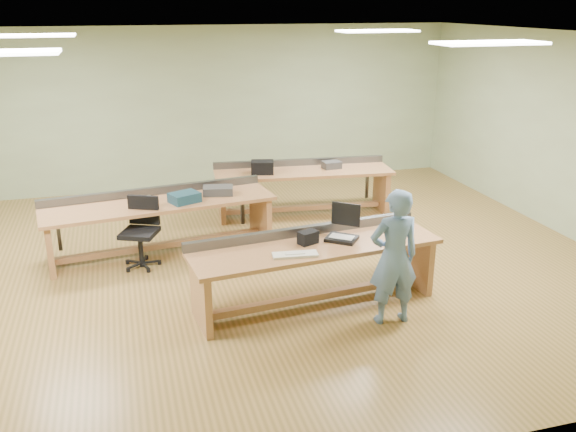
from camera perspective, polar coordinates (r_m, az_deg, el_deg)
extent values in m
plane|color=olive|center=(8.35, -4.33, -4.61)|extent=(10.00, 10.00, 0.00)
plane|color=silver|center=(7.64, -4.92, 16.41)|extent=(10.00, 10.00, 0.00)
cube|color=#9AB085|center=(11.73, -8.55, 9.92)|extent=(10.00, 0.04, 3.00)
cube|color=#9AB085|center=(4.23, 6.31, -7.27)|extent=(10.00, 0.04, 3.00)
cube|color=#9AB085|center=(10.07, 24.72, 6.82)|extent=(0.04, 8.00, 3.00)
cube|color=white|center=(9.06, -23.20, 15.25)|extent=(1.20, 0.50, 0.03)
cube|color=white|center=(7.20, 18.34, 15.12)|extent=(1.20, 0.50, 0.03)
cube|color=white|center=(9.83, 8.36, 16.76)|extent=(1.20, 0.50, 0.03)
cube|color=#B4754B|center=(7.01, 2.63, -2.95)|extent=(3.01, 1.09, 0.05)
cube|color=#B4754B|center=(6.77, -8.15, -7.51)|extent=(0.15, 0.69, 0.70)
cube|color=#B4754B|center=(7.79, 11.85, -4.01)|extent=(0.15, 0.69, 0.70)
cube|color=#B4754B|center=(7.28, 2.56, -7.51)|extent=(2.64, 0.38, 0.08)
cube|color=#4C4F54|center=(7.28, 1.50, -1.39)|extent=(2.94, 0.39, 0.11)
cube|color=#B4754B|center=(8.70, -11.92, 1.13)|extent=(3.29, 1.27, 0.05)
cube|color=#B4754B|center=(8.68, -21.48, -2.51)|extent=(0.18, 0.76, 0.70)
cube|color=#B4754B|center=(9.21, -2.60, 0.10)|extent=(0.18, 0.76, 0.70)
cube|color=#B4754B|center=(8.91, -11.65, -2.69)|extent=(2.89, 0.48, 0.08)
cube|color=#4C4F54|center=(9.04, -12.47, 2.32)|extent=(3.19, 0.50, 0.11)
cube|color=#B4754B|center=(10.13, 1.46, 4.14)|extent=(3.00, 1.07, 0.05)
cube|color=#B4754B|center=(10.06, -6.23, 1.69)|extent=(0.15, 0.69, 0.70)
cube|color=#B4754B|center=(10.59, 8.73, 2.48)|extent=(0.15, 0.69, 0.70)
cube|color=#B4754B|center=(10.31, 1.43, 0.79)|extent=(2.64, 0.36, 0.08)
cube|color=#4C4F54|center=(10.44, 1.07, 5.07)|extent=(2.93, 0.37, 0.11)
imported|color=slate|center=(6.72, 9.87, -3.82)|extent=(0.57, 0.39, 1.55)
cube|color=black|center=(7.17, 5.05, -2.11)|extent=(0.45, 0.44, 0.04)
cube|color=black|center=(7.21, 5.44, 0.16)|extent=(0.29, 0.23, 0.28)
cube|color=beige|center=(6.71, 0.67, -3.64)|extent=(0.51, 0.22, 0.03)
ellipsoid|color=white|center=(7.16, 9.79, -2.24)|extent=(0.19, 0.20, 0.07)
cube|color=black|center=(7.03, 1.88, -2.02)|extent=(0.26, 0.22, 0.15)
cylinder|color=black|center=(8.43, -13.60, -3.16)|extent=(0.06, 0.06, 0.46)
cube|color=black|center=(8.34, -13.74, -1.55)|extent=(0.59, 0.59, 0.06)
cube|color=black|center=(8.44, -13.35, 0.56)|extent=(0.41, 0.22, 0.40)
cylinder|color=black|center=(8.51, -13.50, -4.41)|extent=(0.67, 0.67, 0.06)
cube|color=#153646|center=(8.60, -9.66, 1.71)|extent=(0.47, 0.42, 0.14)
cube|color=#343437|center=(8.89, -6.56, 2.39)|extent=(0.47, 0.35, 0.12)
imported|color=#343437|center=(8.56, -13.11, 1.27)|extent=(0.15, 0.15, 0.10)
cylinder|color=silver|center=(8.64, -12.91, 1.51)|extent=(0.08, 0.08, 0.12)
cube|color=black|center=(9.93, -2.41, 4.58)|extent=(0.41, 0.34, 0.21)
cube|color=#343437|center=(10.27, 4.11, 4.80)|extent=(0.31, 0.24, 0.12)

